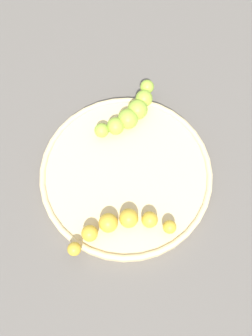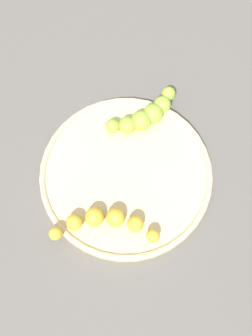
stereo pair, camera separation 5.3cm
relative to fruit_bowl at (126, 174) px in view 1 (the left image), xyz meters
name	(u,v)px [view 1 (the left image)]	position (x,y,z in m)	size (l,w,h in m)	color
ground_plane	(126,176)	(0.00, 0.00, -0.01)	(2.40, 2.40, 0.00)	#56514C
fruit_bowl	(126,174)	(0.00, 0.00, 0.00)	(0.29, 0.29, 0.02)	#D1B784
banana_spotted	(120,225)	(-0.05, 0.08, 0.02)	(0.12, 0.13, 0.03)	gold
banana_green	(131,112)	(0.05, -0.09, 0.03)	(0.06, 0.14, 0.04)	#8CAD38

